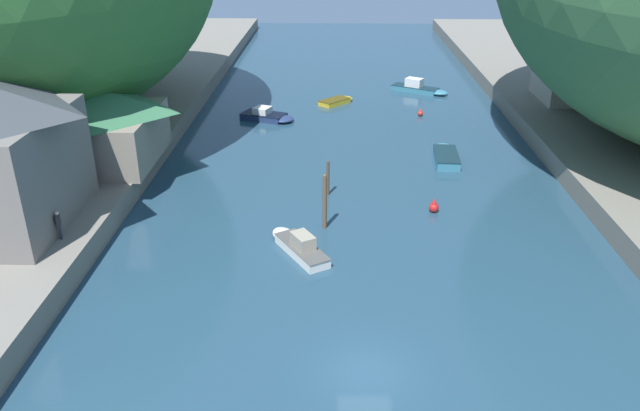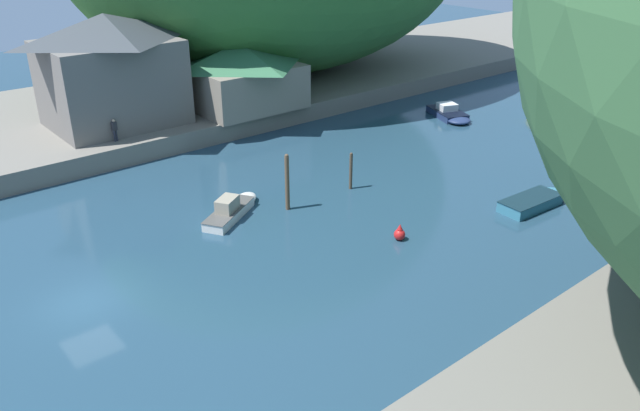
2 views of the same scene
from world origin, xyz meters
TOP-DOWN VIEW (x-y plane):
  - water_surface at (0.00, 30.00)m, footprint 130.00×130.00m
  - left_bank at (-26.24, 30.00)m, footprint 22.00×120.00m
  - waterfront_building at (-20.98, 10.92)m, footprint 8.40×10.47m
  - boathouse_shed at (-18.63, 21.30)m, footprint 8.57×9.54m
  - boat_far_upstream at (-3.64, 10.68)m, footprint 4.04×5.40m
  - boat_red_skiff at (-1.26, 42.51)m, footprint 3.99×4.12m
  - boat_cabin_cruiser at (7.53, 26.27)m, footprint 2.07×5.49m
  - boat_yellow_tender at (-7.96, 36.43)m, footprint 5.65×3.93m
  - mooring_post_second at (-2.10, 13.74)m, footprint 0.28×0.28m
  - mooring_post_middle at (-1.96, 18.93)m, footprint 0.21×0.21m
  - channel_buoy_near at (5.17, 16.23)m, footprint 0.66×0.66m
  - channel_buoy_far at (6.91, 38.10)m, footprint 0.53×0.53m
  - person_on_quay at (-17.25, 6.59)m, footprint 0.29×0.41m
  - person_by_boathouse at (-16.88, 9.03)m, footprint 0.32×0.43m

SIDE VIEW (x-z plane):
  - water_surface at x=0.00m, z-range 0.00..0.00m
  - boat_red_skiff at x=-1.26m, z-range 0.00..0.51m
  - channel_buoy_far at x=6.91m, z-range -0.09..0.70m
  - boat_cabin_cruiser at x=7.53m, z-range 0.00..0.71m
  - boat_yellow_tender at x=-7.96m, z-range -0.22..0.98m
  - channel_buoy_near at x=5.17m, z-range -0.11..0.88m
  - boat_far_upstream at x=-3.64m, z-range -0.28..1.12m
  - left_bank at x=-26.24m, z-range 0.00..1.55m
  - mooring_post_middle at x=-1.96m, z-range 0.01..2.60m
  - mooring_post_second at x=-2.10m, z-range 0.01..3.70m
  - person_on_quay at x=-17.25m, z-range 1.68..3.37m
  - person_by_boathouse at x=-16.88m, z-range 1.68..3.37m
  - boathouse_shed at x=-18.63m, z-range 1.65..7.14m
  - waterfront_building at x=-20.98m, z-range 1.67..10.19m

